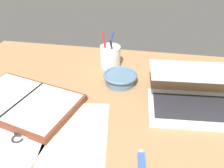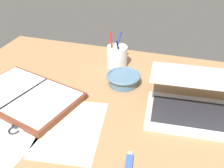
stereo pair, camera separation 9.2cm
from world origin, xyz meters
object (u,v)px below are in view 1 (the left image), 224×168
Objects in this scene: planner at (23,102)px; laptop at (195,96)px; pen_cup at (110,56)px; bowl at (120,78)px; scissors at (24,135)px.

laptop is at bearing 24.30° from planner.
planner is at bearing -127.09° from pen_cup.
laptop is at bearing -20.21° from bowl.
bowl is 1.04× the size of scissors.
laptop is 60.00cm from scissors.
laptop reaches higher than scissors.
planner is (-33.20, -20.86, -1.25)cm from bowl.
planner is (-26.47, -35.01, -3.69)cm from pen_cup.
pen_cup is at bearing 115.45° from bowl.
pen_cup reaches higher than scissors.
bowl reaches higher than planner.
bowl is 0.84× the size of pen_cup.
scissors is at bearing -110.93° from pen_cup.
planner is at bearing -174.67° from laptop.
laptop reaches higher than bowl.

